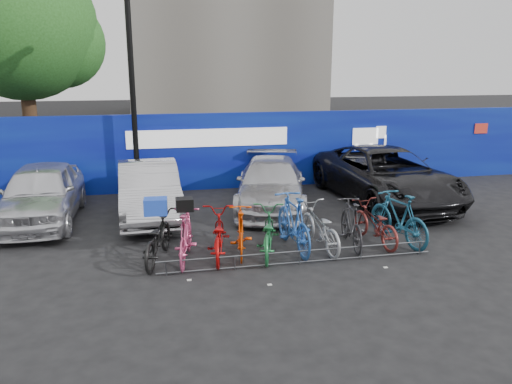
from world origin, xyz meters
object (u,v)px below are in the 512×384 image
object	(u,v)px
car_0	(41,193)
bike_5	(293,222)
car_2	(271,184)
bike_rack	(300,257)
car_1	(149,190)
bike_7	(351,223)
car_3	(386,175)
bike_1	(186,236)
bike_4	(267,232)
lamppost	(132,86)
bike_9	(398,218)
bike_6	(319,227)
bike_3	(241,231)
tree	(28,29)
bike_0	(157,238)
bike_8	(374,223)
bike_2	(218,235)

from	to	relation	value
car_0	bike_5	distance (m)	6.47
car_2	bike_rack	bearing A→B (deg)	-81.38
car_1	bike_7	world-z (taller)	car_1
car_0	car_3	size ratio (longest dim) A/B	0.78
car_3	bike_1	xyz separation A→B (m)	(-5.94, -3.39, -0.24)
bike_4	bike_5	bearing A→B (deg)	-148.54
lamppost	bike_9	bearing A→B (deg)	-42.65
bike_6	bike_9	bearing A→B (deg)	173.48
bike_3	bike_6	size ratio (longest dim) A/B	0.90
tree	bike_0	xyz separation A→B (m)	(4.04, -9.89, -4.58)
bike_0	bike_7	distance (m)	4.11
tree	car_2	size ratio (longest dim) A/B	1.72
bike_3	bike_8	size ratio (longest dim) A/B	0.95
car_1	car_3	distance (m)	6.64
bike_0	bike_5	xyz separation A→B (m)	(2.84, 0.06, 0.12)
bike_8	car_2	bearing A→B (deg)	-72.80
car_0	bike_1	distance (m)	4.76
bike_5	bike_6	xyz separation A→B (m)	(0.56, -0.06, -0.12)
car_1	bike_5	size ratio (longest dim) A/B	2.09
bike_7	bike_8	world-z (taller)	bike_7
car_0	bike_2	distance (m)	5.19
bike_9	bike_1	bearing A→B (deg)	-10.80
bike_7	bike_1	bearing A→B (deg)	10.02
car_0	car_3	bearing A→B (deg)	0.30
bike_2	bike_3	size ratio (longest dim) A/B	1.11
car_3	bike_4	size ratio (longest dim) A/B	2.99
car_3	bike_2	distance (m)	6.24
tree	bike_9	distance (m)	14.27
car_0	bike_3	world-z (taller)	car_0
lamppost	bike_3	world-z (taller)	lamppost
bike_7	bike_9	distance (m)	1.10
bike_1	bike_2	bearing A→B (deg)	-161.48
tree	bike_6	distance (m)	13.20
bike_2	bike_1	bearing A→B (deg)	16.83
bike_5	bike_7	xyz separation A→B (m)	(1.28, -0.07, -0.09)
bike_4	bike_2	bearing A→B (deg)	10.22
bike_1	bike_7	xyz separation A→B (m)	(3.56, 0.12, -0.01)
car_0	bike_1	size ratio (longest dim) A/B	2.44
tree	car_3	bearing A→B (deg)	-32.15
bike_rack	bike_7	bearing A→B (deg)	28.79
bike_5	bike_6	size ratio (longest dim) A/B	1.10
tree	car_0	distance (m)	8.00
bike_5	bike_8	distance (m)	1.86
bike_rack	bike_7	size ratio (longest dim) A/B	3.23
bike_2	bike_9	world-z (taller)	bike_9
bike_3	car_3	bearing A→B (deg)	-136.81
car_1	car_2	size ratio (longest dim) A/B	0.94
car_2	bike_7	xyz separation A→B (m)	(0.96, -3.40, -0.13)
car_0	car_3	xyz separation A→B (m)	(9.27, -0.02, 0.04)
bike_6	bike_2	bearing A→B (deg)	-5.57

